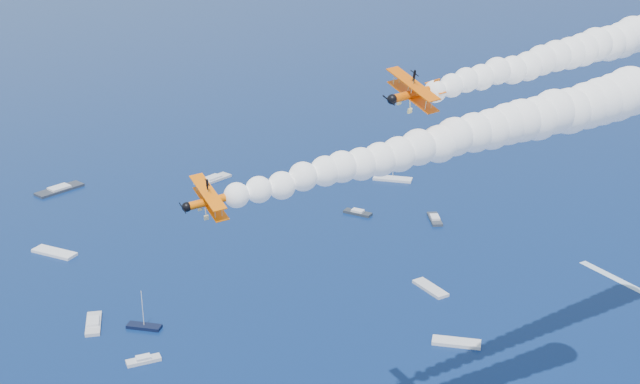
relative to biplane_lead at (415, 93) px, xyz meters
name	(u,v)px	position (x,y,z in m)	size (l,w,h in m)	color
biplane_lead	(415,93)	(0.00, 0.00, 0.00)	(7.83, 8.78, 5.29)	#ED5A05
biplane_trail	(213,201)	(-27.99, -4.18, -7.65)	(6.69, 7.50, 4.52)	#FF6A05
smoke_trail_lead	(595,46)	(31.45, 3.12, 2.42)	(63.74, 12.46, 11.66)	white
smoke_trail_trail	(455,139)	(3.61, -3.86, -5.23)	(64.02, 7.39, 11.66)	white
spectator_boats	(99,283)	(-25.28, 87.23, -61.37)	(212.76, 188.30, 0.70)	silver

